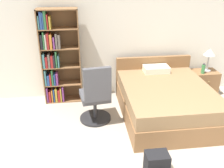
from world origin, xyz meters
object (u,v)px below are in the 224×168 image
object	(u,v)px
nightstand	(204,82)
backpack_black	(157,167)
bookshelf	(56,59)
table_lamp	(210,53)
office_chair	(96,98)
water_bottle	(203,69)
bed	(165,100)

from	to	relation	value
nightstand	backpack_black	world-z (taller)	nightstand
bookshelf	table_lamp	size ratio (longest dim) A/B	3.77
backpack_black	table_lamp	bearing A→B (deg)	52.64
office_chair	water_bottle	bearing A→B (deg)	18.46
bookshelf	bed	size ratio (longest dim) A/B	0.96
table_lamp	water_bottle	distance (m)	0.35
nightstand	water_bottle	bearing A→B (deg)	-138.63
bookshelf	nightstand	bearing A→B (deg)	-1.07
nightstand	table_lamp	xyz separation A→B (m)	(0.04, 0.02, 0.64)
bed	water_bottle	bearing A→B (deg)	32.86
nightstand	table_lamp	bearing A→B (deg)	32.65
water_bottle	backpack_black	size ratio (longest dim) A/B	0.58
bed	water_bottle	world-z (taller)	bed
water_bottle	backpack_black	xyz separation A→B (m)	(-1.58, -2.15, -0.43)
office_chair	nightstand	xyz separation A→B (m)	(2.37, 0.85, -0.23)
bed	bookshelf	bearing A→B (deg)	157.80
bookshelf	backpack_black	xyz separation A→B (m)	(1.37, -2.30, -0.72)
bed	office_chair	world-z (taller)	office_chair
bed	office_chair	size ratio (longest dim) A/B	1.76
nightstand	office_chair	bearing A→B (deg)	-160.22
bed	water_bottle	xyz separation A→B (m)	(1.00, 0.64, 0.31)
office_chair	table_lamp	distance (m)	2.60
office_chair	water_bottle	size ratio (longest dim) A/B	5.17
bed	table_lamp	size ratio (longest dim) A/B	3.93
water_bottle	backpack_black	bearing A→B (deg)	-126.39
bookshelf	table_lamp	bearing A→B (deg)	-0.60
water_bottle	backpack_black	world-z (taller)	water_bottle
bed	backpack_black	world-z (taller)	bed
bookshelf	table_lamp	distance (m)	3.11
office_chair	water_bottle	xyz separation A→B (m)	(2.26, 0.75, 0.12)
bookshelf	nightstand	xyz separation A→B (m)	(3.07, -0.06, -0.65)
bed	backpack_black	distance (m)	1.62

